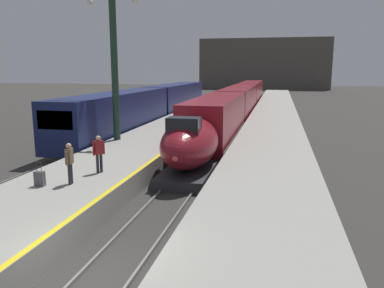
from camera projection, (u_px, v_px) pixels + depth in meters
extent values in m
plane|color=#33302D|center=(101.00, 284.00, 10.27)|extent=(260.00, 260.00, 0.00)
cube|color=gray|center=(181.00, 127.00, 34.74)|extent=(4.80, 110.00, 1.05)
cube|color=gray|center=(273.00, 130.00, 33.01)|extent=(4.80, 110.00, 1.05)
cube|color=yellow|center=(206.00, 122.00, 34.15)|extent=(0.20, 107.80, 0.01)
cube|color=slate|center=(222.00, 128.00, 36.76)|extent=(0.08, 110.00, 0.12)
cube|color=slate|center=(237.00, 129.00, 36.44)|extent=(0.08, 110.00, 0.12)
cube|color=slate|center=(141.00, 126.00, 38.50)|extent=(0.08, 110.00, 0.12)
cube|color=slate|center=(156.00, 126.00, 38.18)|extent=(0.08, 110.00, 0.12)
ellipsoid|color=maroon|center=(190.00, 143.00, 20.22)|extent=(2.78, 6.27, 2.56)
cube|color=#28282D|center=(189.00, 173.00, 20.22)|extent=(2.46, 5.33, 0.55)
cube|color=black|center=(184.00, 127.00, 18.67)|extent=(1.59, 1.00, 0.90)
sphere|color=#F24C4C|center=(175.00, 159.00, 17.33)|extent=(0.28, 0.28, 0.28)
cube|color=maroon|center=(217.00, 118.00, 28.68)|extent=(2.90, 14.00, 3.05)
cube|color=black|center=(198.00, 110.00, 28.88)|extent=(0.04, 11.90, 0.80)
cube|color=black|center=(236.00, 111.00, 28.27)|extent=(0.04, 11.90, 0.80)
cube|color=silver|center=(217.00, 135.00, 28.93)|extent=(2.92, 13.30, 0.24)
cube|color=black|center=(206.00, 154.00, 24.74)|extent=(2.03, 2.20, 0.56)
cube|color=black|center=(225.00, 132.00, 33.32)|extent=(2.03, 2.20, 0.56)
cube|color=maroon|center=(239.00, 100.00, 44.58)|extent=(2.90, 18.00, 3.05)
cube|color=black|center=(227.00, 95.00, 44.78)|extent=(0.04, 15.84, 0.80)
cube|color=black|center=(252.00, 96.00, 44.17)|extent=(0.04, 15.84, 0.80)
cube|color=black|center=(233.00, 123.00, 39.06)|extent=(2.03, 2.20, 0.56)
cube|color=black|center=(244.00, 110.00, 50.79)|extent=(2.03, 2.20, 0.56)
cube|color=maroon|center=(251.00, 91.00, 62.40)|extent=(2.90, 18.00, 3.05)
cube|color=black|center=(242.00, 88.00, 62.59)|extent=(0.04, 15.84, 0.80)
cube|color=black|center=(260.00, 88.00, 61.99)|extent=(0.04, 15.84, 0.80)
cube|color=black|center=(248.00, 106.00, 56.88)|extent=(2.03, 2.20, 0.56)
cube|color=black|center=(253.00, 100.00, 68.60)|extent=(2.03, 2.20, 0.56)
cube|color=#141E4C|center=(118.00, 113.00, 30.87)|extent=(2.85, 18.00, 3.30)
cube|color=black|center=(55.00, 120.00, 22.17)|extent=(2.28, 0.08, 1.10)
cube|color=black|center=(102.00, 107.00, 31.07)|extent=(0.04, 15.30, 0.90)
cube|color=black|center=(134.00, 107.00, 30.47)|extent=(0.04, 15.30, 0.90)
cube|color=black|center=(84.00, 151.00, 25.71)|extent=(2.00, 2.00, 0.52)
cube|color=black|center=(143.00, 126.00, 36.74)|extent=(2.00, 2.00, 0.52)
cube|color=#141E4C|center=(177.00, 97.00, 48.68)|extent=(2.85, 18.00, 3.30)
cylinder|color=#1E3828|center=(114.00, 65.00, 24.59)|extent=(0.44, 0.44, 9.66)
sphere|color=#EFEACC|center=(90.00, 2.00, 24.16)|extent=(0.36, 0.36, 0.36)
sphere|color=#EFEACC|center=(135.00, 0.00, 23.52)|extent=(0.36, 0.36, 0.36)
cylinder|color=#23232D|center=(70.00, 174.00, 15.50)|extent=(0.13, 0.13, 0.85)
cylinder|color=#23232D|center=(71.00, 173.00, 15.66)|extent=(0.13, 0.13, 0.85)
cube|color=brown|center=(69.00, 156.00, 15.44)|extent=(0.28, 0.41, 0.62)
cylinder|color=brown|center=(67.00, 159.00, 15.22)|extent=(0.09, 0.09, 0.58)
cylinder|color=brown|center=(71.00, 156.00, 15.69)|extent=(0.09, 0.09, 0.58)
sphere|color=tan|center=(69.00, 146.00, 15.36)|extent=(0.22, 0.22, 0.22)
cylinder|color=#23232D|center=(101.00, 163.00, 17.37)|extent=(0.13, 0.13, 0.85)
cylinder|color=#23232D|center=(98.00, 164.00, 17.27)|extent=(0.13, 0.13, 0.85)
cube|color=maroon|center=(99.00, 147.00, 17.18)|extent=(0.42, 0.43, 0.62)
cylinder|color=maroon|center=(104.00, 148.00, 17.33)|extent=(0.09, 0.09, 0.58)
cylinder|color=maroon|center=(94.00, 149.00, 17.05)|extent=(0.09, 0.09, 0.58)
sphere|color=tan|center=(98.00, 138.00, 17.10)|extent=(0.22, 0.22, 0.22)
cylinder|color=#23232D|center=(187.00, 122.00, 30.97)|extent=(0.13, 0.13, 0.85)
cylinder|color=#23232D|center=(186.00, 122.00, 30.86)|extent=(0.13, 0.13, 0.85)
cube|color=black|center=(186.00, 113.00, 30.78)|extent=(0.41, 0.44, 0.62)
cylinder|color=black|center=(189.00, 113.00, 30.94)|extent=(0.09, 0.09, 0.58)
cylinder|color=black|center=(184.00, 114.00, 30.64)|extent=(0.09, 0.09, 0.58)
sphere|color=tan|center=(186.00, 107.00, 30.70)|extent=(0.22, 0.22, 0.22)
cube|color=#4C4C51|center=(40.00, 179.00, 15.34)|extent=(0.40, 0.22, 0.60)
cylinder|color=#262628|center=(37.00, 167.00, 15.27)|extent=(0.02, 0.02, 0.36)
cylinder|color=#262628|center=(41.00, 167.00, 15.22)|extent=(0.02, 0.02, 0.36)
cube|color=#262628|center=(38.00, 162.00, 15.21)|extent=(0.22, 0.03, 0.02)
cube|color=#4C4742|center=(264.00, 64.00, 106.62)|extent=(36.00, 2.00, 14.00)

